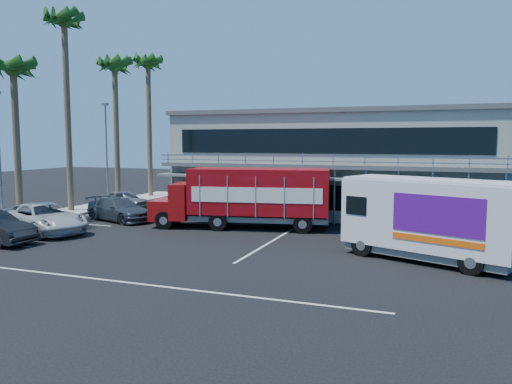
% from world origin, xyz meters
% --- Properties ---
extents(ground, '(120.00, 120.00, 0.00)m').
position_xyz_m(ground, '(0.00, 0.00, 0.00)').
color(ground, black).
rests_on(ground, ground).
extents(building, '(22.40, 12.00, 7.30)m').
position_xyz_m(building, '(3.00, 14.94, 3.66)').
color(building, '#959C8F').
rests_on(building, ground).
extents(curb_strip, '(3.00, 32.00, 0.16)m').
position_xyz_m(curb_strip, '(-15.00, 6.00, 0.08)').
color(curb_strip, '#A5A399').
rests_on(curb_strip, ground).
extents(palm_c, '(2.80, 2.80, 10.75)m').
position_xyz_m(palm_c, '(-14.90, 3.00, 9.21)').
color(palm_c, brown).
rests_on(palm_c, ground).
extents(palm_d, '(2.80, 2.80, 14.75)m').
position_xyz_m(palm_d, '(-15.20, 8.00, 12.80)').
color(palm_d, brown).
rests_on(palm_d, ground).
extents(palm_e, '(2.80, 2.80, 12.25)m').
position_xyz_m(palm_e, '(-14.70, 13.00, 10.57)').
color(palm_e, brown).
rests_on(palm_e, ground).
extents(palm_f, '(2.80, 2.80, 13.25)m').
position_xyz_m(palm_f, '(-15.10, 18.50, 11.47)').
color(palm_f, brown).
rests_on(palm_f, ground).
extents(light_pole_far, '(0.50, 0.25, 8.09)m').
position_xyz_m(light_pole_far, '(-14.20, 11.00, 4.50)').
color(light_pole_far, gray).
rests_on(light_pole_far, ground).
extents(red_truck, '(10.90, 4.43, 3.58)m').
position_xyz_m(red_truck, '(-0.63, 6.22, 1.97)').
color(red_truck, '#990C0D').
rests_on(red_truck, ground).
extents(white_van, '(7.73, 5.05, 3.58)m').
position_xyz_m(white_van, '(9.74, 1.42, 1.90)').
color(white_van, silver).
rests_on(white_van, ground).
extents(parked_car_c, '(6.69, 4.71, 1.69)m').
position_xyz_m(parked_car_c, '(-10.90, 0.80, 0.85)').
color(parked_car_c, '#BABABC').
rests_on(parked_car_c, ground).
extents(parked_car_d, '(5.60, 3.66, 1.51)m').
position_xyz_m(parked_car_d, '(-9.50, 5.93, 0.75)').
color(parked_car_d, '#303841').
rests_on(parked_car_d, ground).
extents(parked_car_e, '(4.42, 2.33, 1.43)m').
position_xyz_m(parked_car_e, '(-12.50, 10.80, 0.72)').
color(parked_car_e, slate).
rests_on(parked_car_e, ground).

